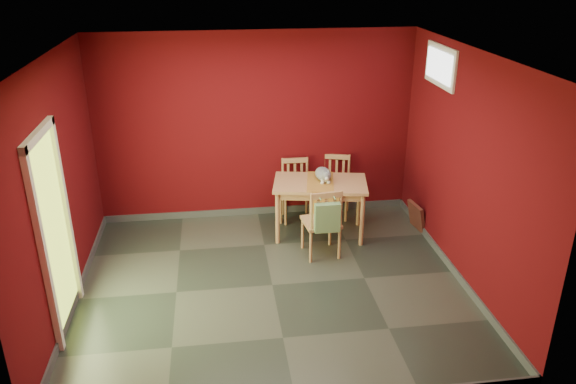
{
  "coord_description": "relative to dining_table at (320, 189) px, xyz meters",
  "views": [
    {
      "loc": [
        -0.58,
        -5.66,
        3.66
      ],
      "look_at": [
        0.25,
        0.45,
        1.0
      ],
      "focal_mm": 35.0,
      "sensor_mm": 36.0,
      "label": 1
    }
  ],
  "objects": [
    {
      "name": "table_runner",
      "position": [
        -0.0,
        -0.12,
        0.04
      ],
      "size": [
        0.48,
        0.8,
        0.37
      ],
      "color": "#A9702B",
      "rests_on": "dining_table"
    },
    {
      "name": "outlet_plate",
      "position": [
        0.8,
        0.76,
        -0.38
      ],
      "size": [
        0.08,
        0.02,
        0.12
      ],
      "primitive_type": "cube",
      "color": "silver",
      "rests_on": "room_shell"
    },
    {
      "name": "tote_bag",
      "position": [
        -0.07,
        -0.82,
        -0.04
      ],
      "size": [
        0.32,
        0.19,
        0.44
      ],
      "color": "#658A58",
      "rests_on": "chair_near"
    },
    {
      "name": "dining_table",
      "position": [
        0.0,
        0.0,
        0.0
      ],
      "size": [
        1.36,
        0.95,
        0.78
      ],
      "color": "tan",
      "rests_on": "ground"
    },
    {
      "name": "ground",
      "position": [
        -0.8,
        -1.23,
        -0.68
      ],
      "size": [
        4.5,
        4.5,
        0.0
      ],
      "primitive_type": "plane",
      "color": "#2D342D",
      "rests_on": "ground"
    },
    {
      "name": "room_shell",
      "position": [
        -0.8,
        -1.23,
        -0.63
      ],
      "size": [
        4.5,
        4.5,
        4.5
      ],
      "color": "#4E080C",
      "rests_on": "ground"
    },
    {
      "name": "chair_far_left",
      "position": [
        -0.25,
        0.55,
        -0.23
      ],
      "size": [
        0.42,
        0.42,
        0.9
      ],
      "color": "tan",
      "rests_on": "ground"
    },
    {
      "name": "chair_near",
      "position": [
        -0.08,
        -0.6,
        -0.2
      ],
      "size": [
        0.49,
        0.49,
        0.95
      ],
      "color": "tan",
      "rests_on": "ground"
    },
    {
      "name": "cat",
      "position": [
        0.05,
        0.09,
        0.21
      ],
      "size": [
        0.32,
        0.48,
        0.22
      ],
      "primitive_type": null,
      "rotation": [
        0.0,
        0.0,
        0.22
      ],
      "color": "slate",
      "rests_on": "table_runner"
    },
    {
      "name": "doorway",
      "position": [
        -3.03,
        -1.63,
        0.44
      ],
      "size": [
        0.06,
        1.01,
        2.13
      ],
      "color": "#B7D838",
      "rests_on": "ground"
    },
    {
      "name": "chair_far_right",
      "position": [
        0.35,
        0.6,
        -0.22
      ],
      "size": [
        0.53,
        0.53,
        0.91
      ],
      "color": "tan",
      "rests_on": "ground"
    },
    {
      "name": "picture_frame",
      "position": [
        1.39,
        -0.05,
        -0.49
      ],
      "size": [
        0.18,
        0.4,
        0.39
      ],
      "color": "#572A20",
      "rests_on": "ground"
    },
    {
      "name": "window",
      "position": [
        1.43,
        -0.23,
        1.67
      ],
      "size": [
        0.05,
        0.9,
        0.5
      ],
      "color": "white",
      "rests_on": "room_shell"
    }
  ]
}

